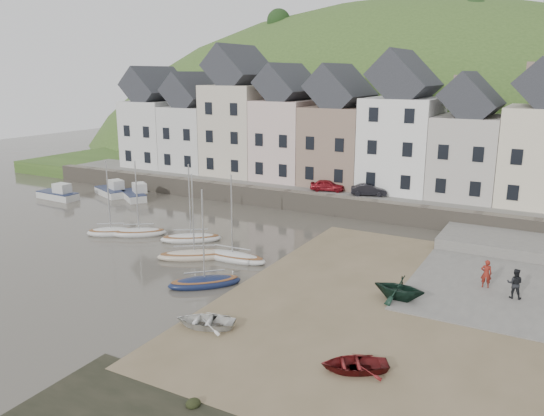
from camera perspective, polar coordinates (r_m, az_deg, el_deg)
The scene contains 24 objects.
ground at distance 36.26m, azimuth -4.61°, elevation -6.63°, with size 160.00×160.00×0.00m, color #4B473B.
quay_land at distance 64.23m, azimuth 11.29°, elevation 2.99°, with size 90.00×30.00×1.50m, color #395522.
quay_street at distance 53.42m, azimuth 7.53°, elevation 1.80°, with size 70.00×7.00×0.10m, color slate.
seawall at distance 50.40m, azimuth 6.05°, elevation 0.35°, with size 70.00×1.20×1.80m, color slate.
beach at distance 31.94m, azimuth 12.36°, elevation -9.83°, with size 18.00×26.00×0.06m, color brown.
slipway at distance 38.57m, azimuth 21.58°, elevation -6.23°, with size 8.00×18.00×0.12m, color slate.
hillside at distance 96.42m, azimuth 13.05°, elevation -4.92°, with size 134.40×84.00×84.00m.
townhouse_terrace at distance 55.20m, azimuth 10.79°, elevation 8.15°, with size 61.05×8.00×13.93m.
sailboat_0 at distance 45.03m, azimuth -13.86°, elevation -2.50°, with size 4.44×3.78×6.32m.
sailboat_1 at distance 45.80m, azimuth -16.64°, elevation -2.40°, with size 4.03×3.41×6.32m.
sailboat_2 at distance 38.76m, azimuth -8.19°, elevation -4.94°, with size 5.15×4.24×6.32m.
sailboat_3 at distance 42.70m, azimuth -8.54°, elevation -3.15°, with size 4.75×3.95×6.32m.
sailboat_4 at distance 38.15m, azimuth -4.19°, elevation -5.14°, with size 5.30×1.76×6.32m.
sailboat_5 at distance 33.86m, azimuth -7.12°, elevation -7.76°, with size 4.31×4.23×6.32m.
motorboat_0 at distance 60.37m, azimuth -16.57°, elevation 1.82°, with size 5.01×3.42×1.70m.
motorboat_1 at distance 60.41m, azimuth -21.61°, elevation 1.41°, with size 4.89×1.97×1.70m.
motorboat_2 at distance 58.01m, azimuth -14.30°, elevation 1.48°, with size 4.76×3.96×1.70m.
rowboat_white at distance 28.63m, azimuth -7.05°, elevation -11.73°, with size 2.21×3.09×0.64m, color white.
rowboat_green at distance 32.15m, azimuth 13.28°, elevation -8.17°, with size 2.52×2.92×1.54m, color black.
rowboat_red at distance 24.95m, azimuth 8.68°, elevation -15.97°, with size 2.12×2.97×0.61m, color maroon.
person_red at distance 35.36m, azimuth 21.69°, elevation -6.46°, with size 0.64×0.42×1.75m, color maroon.
person_dark at distance 34.37m, azimuth 24.27°, elevation -7.28°, with size 0.87×0.68×1.79m, color black.
car_left at distance 52.86m, azimuth 5.86°, elevation 2.40°, with size 1.33×3.30×1.12m, color maroon.
car_right at distance 51.41m, azimuth 10.19°, elevation 1.90°, with size 1.16×3.32×1.09m, color black.
Camera 1 is at (18.86, -28.20, 12.79)m, focal length 35.65 mm.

